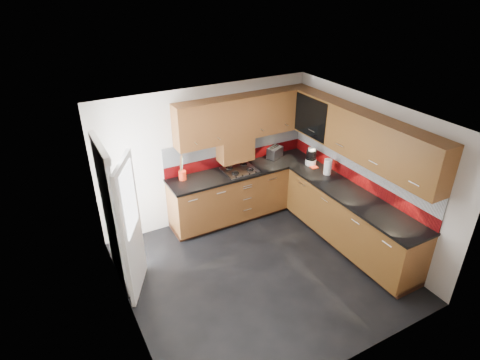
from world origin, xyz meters
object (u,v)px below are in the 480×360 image
utensil_pot (182,174)px  food_processor (311,157)px  gas_hob (240,170)px  toaster (275,152)px

utensil_pot → food_processor: bearing=-14.3°
gas_hob → food_processor: (1.22, -0.39, 0.13)m
utensil_pot → toaster: utensil_pot is taller
toaster → food_processor: bearing=-54.5°
utensil_pot → food_processor: 2.28m
gas_hob → toaster: 0.84m
gas_hob → utensil_pot: utensil_pot is taller
utensil_pot → food_processor: (2.20, -0.56, 0.05)m
food_processor → utensil_pot: bearing=165.7°
gas_hob → toaster: size_ratio=1.66×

